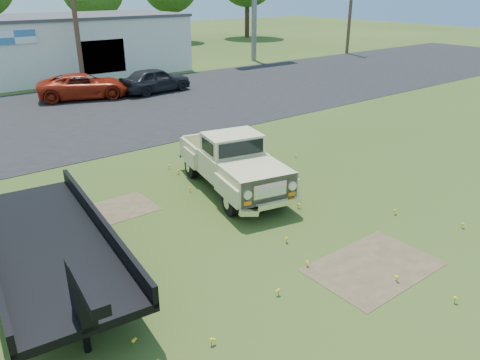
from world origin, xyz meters
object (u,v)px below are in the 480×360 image
red_pickup (84,86)px  dark_sedan (155,80)px  vintage_pickup_truck (232,162)px  flatbed_trailer (48,238)px

red_pickup → dark_sedan: 4.17m
red_pickup → vintage_pickup_truck: bearing=-165.6°
red_pickup → flatbed_trailer: bearing=175.7°
vintage_pickup_truck → flatbed_trailer: (-6.10, -1.42, 0.05)m
vintage_pickup_truck → red_pickup: (1.15, 15.75, -0.23)m
flatbed_trailer → red_pickup: size_ratio=1.42×
dark_sedan → red_pickup: bearing=70.6°
flatbed_trailer → dark_sedan: flatbed_trailer is taller
flatbed_trailer → red_pickup: bearing=72.8°
red_pickup → dark_sedan: size_ratio=1.16×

